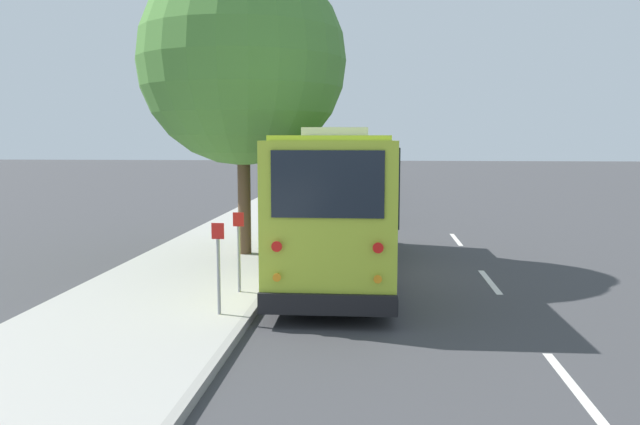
# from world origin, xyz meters

# --- Properties ---
(ground_plane) EXTENTS (160.00, 160.00, 0.00)m
(ground_plane) POSITION_xyz_m (0.00, 0.00, 0.00)
(ground_plane) COLOR #3D3D3F
(sidewalk_slab) EXTENTS (80.00, 3.94, 0.15)m
(sidewalk_slab) POSITION_xyz_m (0.00, 4.16, 0.07)
(sidewalk_slab) COLOR #A3A099
(sidewalk_slab) RESTS_ON ground
(curb_strip) EXTENTS (80.00, 0.14, 0.15)m
(curb_strip) POSITION_xyz_m (0.00, 2.12, 0.07)
(curb_strip) COLOR gray
(curb_strip) RESTS_ON ground
(shuttle_bus) EXTENTS (9.35, 2.69, 3.45)m
(shuttle_bus) POSITION_xyz_m (0.25, 0.75, 1.84)
(shuttle_bus) COLOR #ADC633
(shuttle_bus) RESTS_ON ground
(parked_sedan_navy) EXTENTS (4.47, 2.00, 1.30)m
(parked_sedan_navy) POSITION_xyz_m (10.19, 1.14, 0.60)
(parked_sedan_navy) COLOR #19234C
(parked_sedan_navy) RESTS_ON ground
(parked_sedan_blue) EXTENTS (4.47, 1.88, 1.33)m
(parked_sedan_blue) POSITION_xyz_m (17.00, 0.80, 0.62)
(parked_sedan_blue) COLOR navy
(parked_sedan_blue) RESTS_ON ground
(parked_sedan_maroon) EXTENTS (4.27, 1.78, 1.26)m
(parked_sedan_maroon) POSITION_xyz_m (22.83, 0.92, 0.58)
(parked_sedan_maroon) COLOR maroon
(parked_sedan_maroon) RESTS_ON ground
(parked_sedan_tan) EXTENTS (4.41, 1.97, 1.33)m
(parked_sedan_tan) POSITION_xyz_m (29.33, 0.94, 0.62)
(parked_sedan_tan) COLOR tan
(parked_sedan_tan) RESTS_ON ground
(parked_sedan_white) EXTENTS (4.41, 1.95, 1.33)m
(parked_sedan_white) POSITION_xyz_m (35.81, 0.92, 0.62)
(parked_sedan_white) COLOR silver
(parked_sedan_white) RESTS_ON ground
(street_tree) EXTENTS (5.42, 5.42, 8.60)m
(street_tree) POSITION_xyz_m (1.95, 3.40, 5.60)
(street_tree) COLOR brown
(street_tree) RESTS_ON sidewalk_slab
(sign_post_near) EXTENTS (0.06, 0.22, 1.62)m
(sign_post_near) POSITION_xyz_m (-4.04, 2.63, 0.98)
(sign_post_near) COLOR gray
(sign_post_near) RESTS_ON sidewalk_slab
(sign_post_far) EXTENTS (0.06, 0.22, 1.61)m
(sign_post_far) POSITION_xyz_m (-2.41, 2.63, 0.98)
(sign_post_far) COLOR gray
(sign_post_far) RESTS_ON sidewalk_slab
(lane_stripe_behind) EXTENTS (2.40, 0.14, 0.01)m
(lane_stripe_behind) POSITION_xyz_m (-6.39, -2.70, 0.00)
(lane_stripe_behind) COLOR silver
(lane_stripe_behind) RESTS_ON ground
(lane_stripe_mid) EXTENTS (2.40, 0.14, 0.01)m
(lane_stripe_mid) POSITION_xyz_m (-0.39, -2.70, 0.00)
(lane_stripe_mid) COLOR silver
(lane_stripe_mid) RESTS_ON ground
(lane_stripe_ahead) EXTENTS (2.40, 0.14, 0.01)m
(lane_stripe_ahead) POSITION_xyz_m (5.61, -2.70, 0.00)
(lane_stripe_ahead) COLOR silver
(lane_stripe_ahead) RESTS_ON ground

